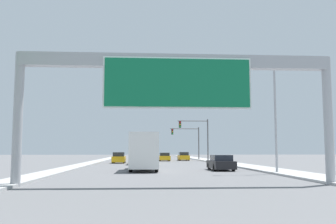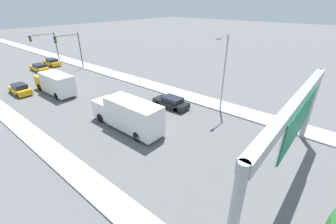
# 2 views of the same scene
# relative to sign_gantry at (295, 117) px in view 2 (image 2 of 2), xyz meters

# --- Properties ---
(sidewalk_right) EXTENTS (3.00, 120.00, 0.15)m
(sidewalk_right) POSITION_rel_sign_gantry_xyz_m (9.50, 42.11, -5.41)
(sidewalk_right) COLOR #A7A7A7
(sidewalk_right) RESTS_ON ground
(sign_gantry) EXTENTS (16.88, 0.73, 6.90)m
(sign_gantry) POSITION_rel_sign_gantry_xyz_m (0.00, 0.00, 0.00)
(sign_gantry) COLOR #9EA0A5
(sign_gantry) RESTS_ON ground
(car_mid_left) EXTENTS (1.86, 4.66, 1.39)m
(car_mid_left) POSITION_rel_sign_gantry_xyz_m (5.25, 14.42, -4.83)
(car_mid_left) COLOR black
(car_mid_left) RESTS_ON ground
(car_mid_right) EXTENTS (1.75, 4.54, 1.48)m
(car_mid_right) POSITION_rel_sign_gantry_xyz_m (5.25, 46.57, -4.79)
(car_mid_right) COLOR gold
(car_mid_right) RESTS_ON ground
(car_near_right) EXTENTS (1.76, 4.27, 1.53)m
(car_near_right) POSITION_rel_sign_gantry_xyz_m (-5.25, 34.05, -4.77)
(car_near_right) COLOR gold
(car_near_right) RESTS_ON ground
(car_far_left) EXTENTS (1.80, 4.79, 1.39)m
(car_far_left) POSITION_rel_sign_gantry_xyz_m (1.75, 44.33, -4.83)
(car_far_left) COLOR gold
(car_far_left) RESTS_ON ground
(truck_box_primary) EXTENTS (2.40, 8.07, 3.03)m
(truck_box_primary) POSITION_rel_sign_gantry_xyz_m (-1.75, 30.28, -3.94)
(truck_box_primary) COLOR yellow
(truck_box_primary) RESTS_ON ground
(truck_box_secondary) EXTENTS (2.42, 8.90, 3.29)m
(truck_box_secondary) POSITION_rel_sign_gantry_xyz_m (-1.75, 14.46, -3.81)
(truck_box_secondary) COLOR white
(truck_box_secondary) RESTS_ON ground
(traffic_light_near_intersection) EXTENTS (4.97, 0.32, 6.80)m
(traffic_light_near_intersection) POSITION_rel_sign_gantry_xyz_m (6.99, 40.10, -0.89)
(traffic_light_near_intersection) COLOR #4C4C4F
(traffic_light_near_intersection) RESTS_ON ground
(traffic_light_mid_block) EXTENTS (5.49, 0.32, 6.11)m
(traffic_light_mid_block) POSITION_rel_sign_gantry_xyz_m (6.70, 50.10, -1.28)
(traffic_light_mid_block) COLOR #4C4C4F
(traffic_light_mid_block) RESTS_ON ground
(street_lamp_right) EXTENTS (2.55, 0.28, 8.97)m
(street_lamp_right) POSITION_rel_sign_gantry_xyz_m (8.30, 9.30, -0.22)
(street_lamp_right) COLOR #9EA0A5
(street_lamp_right) RESTS_ON ground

